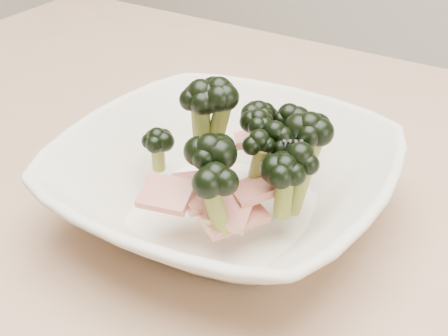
{
  "coord_description": "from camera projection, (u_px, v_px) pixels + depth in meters",
  "views": [
    {
      "loc": [
        0.24,
        -0.43,
        1.09
      ],
      "look_at": [
        -0.0,
        -0.04,
        0.8
      ],
      "focal_mm": 50.0,
      "sensor_mm": 36.0,
      "label": 1
    }
  ],
  "objects": [
    {
      "name": "broccoli_dish",
      "position": [
        227.0,
        178.0,
        0.54
      ],
      "size": [
        0.3,
        0.3,
        0.14
      ],
      "color": "beige",
      "rests_on": "dining_table"
    },
    {
      "name": "dining_table",
      "position": [
        249.0,
        271.0,
        0.65
      ],
      "size": [
        1.2,
        0.8,
        0.75
      ],
      "color": "tan",
      "rests_on": "ground"
    }
  ]
}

